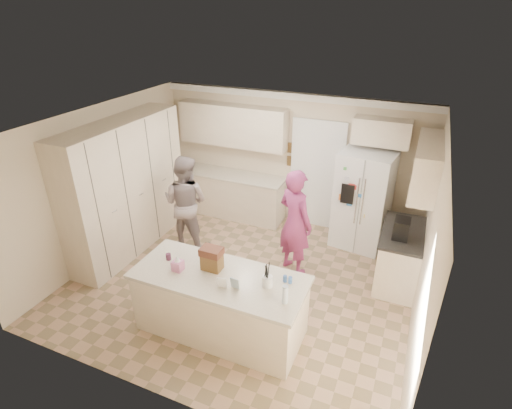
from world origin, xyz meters
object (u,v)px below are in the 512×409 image
at_px(island_base, 220,305).
at_px(utensil_crock, 267,281).
at_px(teen_boy, 186,202).
at_px(tissue_box, 178,266).
at_px(teen_girl, 295,222).
at_px(coffee_maker, 401,229).
at_px(dollhouse_body, 212,262).
at_px(refrigerator, 362,201).

relative_size(island_base, utensil_crock, 14.67).
bearing_deg(teen_boy, tissue_box, 117.16).
distance_m(utensil_crock, tissue_box, 1.21).
distance_m(island_base, teen_girl, 1.85).
distance_m(coffee_maker, tissue_box, 3.28).
relative_size(utensil_crock, tissue_box, 1.07).
bearing_deg(teen_girl, teen_boy, 28.02).
bearing_deg(dollhouse_body, teen_boy, 131.43).
bearing_deg(utensil_crock, island_base, -175.60).
bearing_deg(utensil_crock, teen_girl, 96.39).
distance_m(dollhouse_body, teen_girl, 1.75).
height_order(refrigerator, dollhouse_body, refrigerator).
height_order(tissue_box, dollhouse_body, dollhouse_body).
xyz_separation_m(utensil_crock, teen_girl, (-0.19, 1.68, -0.09)).
relative_size(utensil_crock, teen_boy, 0.09).
distance_m(refrigerator, coffee_maker, 1.30).
height_order(refrigerator, island_base, refrigerator).
bearing_deg(teen_girl, tissue_box, 88.48).
bearing_deg(teen_boy, island_base, 130.32).
height_order(island_base, teen_girl, teen_girl).
distance_m(teen_boy, teen_girl, 2.03).
height_order(coffee_maker, dollhouse_body, coffee_maker).
xyz_separation_m(refrigerator, dollhouse_body, (-1.47, -2.86, 0.14)).
xyz_separation_m(dollhouse_body, teen_girl, (0.61, 1.63, -0.13)).
xyz_separation_m(coffee_maker, dollhouse_body, (-2.20, -1.80, -0.03)).
relative_size(island_base, dollhouse_body, 8.46).
distance_m(island_base, tissue_box, 0.79).
bearing_deg(dollhouse_body, teen_girl, 69.43).
height_order(dollhouse_body, teen_girl, teen_girl).
xyz_separation_m(refrigerator, utensil_crock, (-0.67, -2.91, 0.10)).
relative_size(dollhouse_body, teen_boy, 0.15).
bearing_deg(tissue_box, island_base, 10.30).
bearing_deg(dollhouse_body, island_base, -33.69).
height_order(refrigerator, coffee_maker, refrigerator).
xyz_separation_m(tissue_box, teen_boy, (-1.02, 1.81, -0.12)).
relative_size(refrigerator, island_base, 0.82).
bearing_deg(utensil_crock, coffee_maker, 52.88).
distance_m(utensil_crock, teen_boy, 2.77).
bearing_deg(island_base, coffee_maker, 42.83).
distance_m(coffee_maker, dollhouse_body, 2.84).
relative_size(teen_boy, teen_girl, 0.96).
bearing_deg(tissue_box, teen_boy, 119.41).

